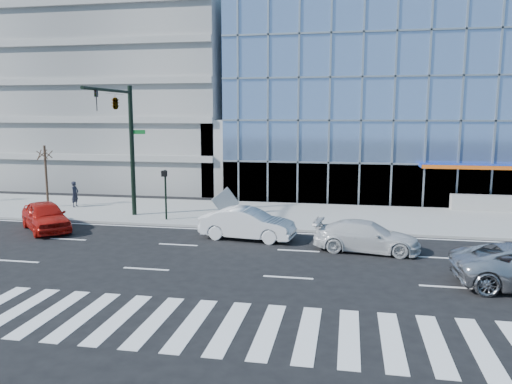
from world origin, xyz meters
TOP-DOWN VIEW (x-y plane):
  - ground at (0.00, 0.00)m, footprint 160.00×160.00m
  - sidewalk at (0.00, 8.00)m, footprint 120.00×8.00m
  - theatre_building at (14.00, 26.00)m, footprint 42.00×26.00m
  - parking_garage at (-20.00, 26.00)m, footprint 24.00×24.00m
  - ramp_block at (-6.00, 18.00)m, footprint 6.00×8.00m
  - tower_backdrop at (-30.00, 70.00)m, footprint 14.00×14.00m
  - traffic_signal at (-11.00, 4.57)m, footprint 1.14×5.74m
  - ped_signal_post at (-8.50, 4.94)m, footprint 0.30×0.33m
  - street_tree_near at (-18.00, 7.50)m, footprint 1.10×1.10m
  - white_suv at (3.16, 0.55)m, footprint 5.13×2.52m
  - white_sedan at (-2.84, 1.80)m, footprint 5.08×2.31m
  - red_sedan at (-14.31, 1.63)m, footprint 4.74×4.71m
  - pedestrian at (-16.11, 7.80)m, footprint 0.46×0.66m
  - tilted_panel at (-5.25, 6.70)m, footprint 1.62×0.92m

SIDE VIEW (x-z plane):
  - ground at x=0.00m, z-range 0.00..0.00m
  - sidewalk at x=0.00m, z-range 0.00..0.15m
  - white_suv at x=3.16m, z-range 0.00..1.44m
  - white_sedan at x=-2.84m, z-range 0.00..1.62m
  - red_sedan at x=-14.31m, z-range 0.00..1.62m
  - pedestrian at x=-16.11m, z-range 0.15..1.91m
  - tilted_panel at x=-5.25m, z-range 0.15..1.96m
  - ped_signal_post at x=-8.50m, z-range 0.64..3.64m
  - ramp_block at x=-6.00m, z-range 0.00..6.00m
  - street_tree_near at x=-18.00m, z-range 1.66..5.89m
  - traffic_signal at x=-11.00m, z-range 2.16..10.16m
  - theatre_building at x=14.00m, z-range 0.00..15.00m
  - parking_garage at x=-20.00m, z-range 0.00..20.00m
  - tower_backdrop at x=-30.00m, z-range 0.00..48.00m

